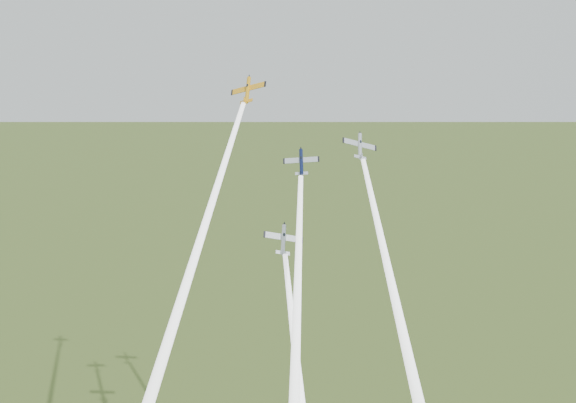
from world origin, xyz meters
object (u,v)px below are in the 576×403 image
object	(u,v)px
plane_yellow	(248,90)
plane_navy	(301,162)
plane_silver_right	(360,146)
plane_silver_low	(283,239)

from	to	relation	value
plane_yellow	plane_navy	distance (m)	18.95
plane_yellow	plane_silver_right	distance (m)	25.26
plane_navy	plane_silver_low	xyz separation A→B (m)	(-2.69, -4.85, -14.43)
plane_yellow	plane_navy	size ratio (longest dim) A/B	1.12
plane_yellow	plane_silver_right	bearing A→B (deg)	11.34
plane_navy	plane_yellow	bearing A→B (deg)	145.02
plane_silver_low	plane_yellow	bearing A→B (deg)	110.66
plane_yellow	plane_navy	xyz separation A→B (m)	(11.95, -6.44, -13.22)
plane_yellow	plane_silver_low	world-z (taller)	plane_yellow
plane_navy	plane_silver_right	world-z (taller)	plane_silver_right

